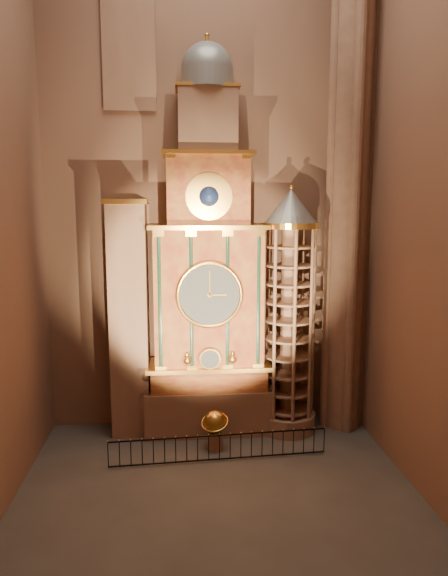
{
  "coord_description": "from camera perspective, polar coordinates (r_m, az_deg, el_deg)",
  "views": [
    {
      "loc": [
        -1.25,
        -16.84,
        9.77
      ],
      "look_at": [
        0.51,
        3.0,
        6.72
      ],
      "focal_mm": 32.0,
      "sensor_mm": 36.0,
      "label": 1
    }
  ],
  "objects": [
    {
      "name": "floor",
      "position": [
        19.51,
        -0.77,
        -21.36
      ],
      "size": [
        14.0,
        14.0,
        0.0
      ],
      "primitive_type": "plane",
      "color": "#383330",
      "rests_on": "ground"
    },
    {
      "name": "wall_back",
      "position": [
        22.91,
        -1.98,
        11.76
      ],
      "size": [
        22.0,
        0.0,
        22.0
      ],
      "primitive_type": "plane",
      "rotation": [
        1.57,
        0.0,
        0.0
      ],
      "color": "brown",
      "rests_on": "floor"
    },
    {
      "name": "wall_right",
      "position": [
        18.79,
        21.46,
        11.85
      ],
      "size": [
        0.0,
        22.0,
        22.0
      ],
      "primitive_type": "plane",
      "rotation": [
        1.57,
        0.0,
        -1.57
      ],
      "color": "brown",
      "rests_on": "floor"
    },
    {
      "name": "astronomical_clock",
      "position": [
        22.06,
        -1.78,
        0.63
      ],
      "size": [
        5.6,
        2.41,
        16.7
      ],
      "color": "#8C634C",
      "rests_on": "floor"
    },
    {
      "name": "portrait_tower",
      "position": [
        22.41,
        -10.49,
        -3.36
      ],
      "size": [
        1.8,
        1.6,
        10.2
      ],
      "color": "#8C634C",
      "rests_on": "floor"
    },
    {
      "name": "stair_turret",
      "position": [
        22.52,
        7.22,
        -2.91
      ],
      "size": [
        2.5,
        2.5,
        10.8
      ],
      "color": "#8C634C",
      "rests_on": "floor"
    },
    {
      "name": "gothic_pier",
      "position": [
        23.08,
        13.79,
        11.5
      ],
      "size": [
        2.04,
        2.04,
        22.0
      ],
      "color": "#8C634C",
      "rests_on": "floor"
    },
    {
      "name": "stained_glass_window",
      "position": [
        23.81,
        -10.56,
        24.97
      ],
      "size": [
        2.2,
        0.14,
        5.2
      ],
      "color": "navy",
      "rests_on": "wall_back"
    },
    {
      "name": "celestial_globe",
      "position": [
        21.78,
        -1.03,
        -15.12
      ],
      "size": [
        1.44,
        1.41,
        1.63
      ],
      "color": "#8C634C",
      "rests_on": "floor"
    },
    {
      "name": "iron_railing",
      "position": [
        20.99,
        -0.51,
        -17.31
      ],
      "size": [
        8.52,
        0.56,
        1.05
      ],
      "color": "black",
      "rests_on": "floor"
    }
  ]
}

